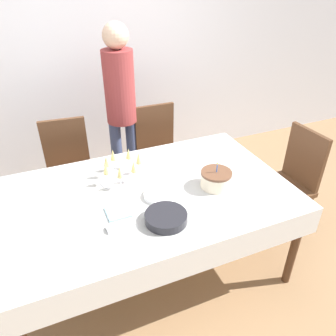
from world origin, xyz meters
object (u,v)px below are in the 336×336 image
at_px(plate_stack_main, 165,218).
at_px(dining_chair_far_left, 69,168).
at_px(plate_stack_dessert, 160,195).
at_px(champagne_tray, 121,168).
at_px(person_standing, 121,100).
at_px(dining_chair_far_right, 159,150).
at_px(dining_chair_right_end, 291,178).
at_px(birthday_cake, 216,179).

bearing_deg(plate_stack_main, dining_chair_far_left, 108.89).
height_order(plate_stack_main, plate_stack_dessert, plate_stack_main).
height_order(champagne_tray, plate_stack_main, champagne_tray).
bearing_deg(person_standing, champagne_tray, -106.49).
height_order(dining_chair_far_right, dining_chair_right_end, same).
bearing_deg(dining_chair_far_left, plate_stack_dessert, -63.82).
relative_size(champagne_tray, plate_stack_main, 1.30).
bearing_deg(dining_chair_right_end, birthday_cake, -171.87).
relative_size(dining_chair_far_left, birthday_cake, 4.38).
height_order(plate_stack_dessert, person_standing, person_standing).
bearing_deg(dining_chair_right_end, dining_chair_far_right, 133.24).
bearing_deg(champagne_tray, dining_chair_far_right, 50.78).
relative_size(dining_chair_right_end, champagne_tray, 2.79).
xyz_separation_m(birthday_cake, person_standing, (-0.34, 1.20, 0.23)).
xyz_separation_m(dining_chair_far_left, champagne_tray, (0.32, -0.68, 0.31)).
height_order(dining_chair_far_left, dining_chair_far_right, same).
height_order(dining_chair_far_left, birthday_cake, dining_chair_far_left).
distance_m(dining_chair_far_right, champagne_tray, 0.93).
bearing_deg(dining_chair_far_right, dining_chair_far_left, -179.98).
relative_size(dining_chair_far_left, person_standing, 0.56).
xyz_separation_m(plate_stack_main, person_standing, (0.14, 1.41, 0.26)).
bearing_deg(birthday_cake, dining_chair_far_left, 130.88).
height_order(dining_chair_right_end, birthday_cake, dining_chair_right_end).
distance_m(dining_chair_far_left, dining_chair_right_end, 1.99).
relative_size(dining_chair_far_right, plate_stack_dessert, 4.38).
xyz_separation_m(dining_chair_far_right, person_standing, (-0.31, 0.15, 0.51)).
xyz_separation_m(plate_stack_main, plate_stack_dessert, (0.06, 0.25, -0.01)).
height_order(birthday_cake, person_standing, person_standing).
relative_size(dining_chair_far_right, birthday_cake, 4.38).
bearing_deg(birthday_cake, person_standing, 105.80).
relative_size(dining_chair_right_end, birthday_cake, 4.38).
relative_size(birthday_cake, champagne_tray, 0.64).
relative_size(dining_chair_far_left, champagne_tray, 2.79).
bearing_deg(plate_stack_main, dining_chair_right_end, 14.05).
relative_size(dining_chair_far_left, plate_stack_main, 3.62).
height_order(plate_stack_main, person_standing, person_standing).
bearing_deg(plate_stack_main, plate_stack_dessert, 75.74).
distance_m(dining_chair_far_left, plate_stack_main, 1.36).
bearing_deg(dining_chair_far_right, plate_stack_main, -109.61).
xyz_separation_m(dining_chair_far_right, champagne_tray, (-0.56, -0.68, 0.31)).
height_order(champagne_tray, plate_stack_dessert, champagne_tray).
height_order(dining_chair_far_right, birthday_cake, dining_chair_far_right).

